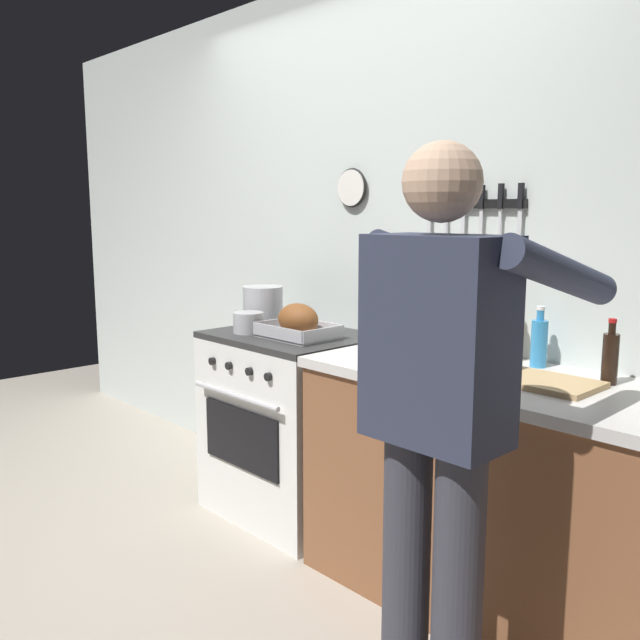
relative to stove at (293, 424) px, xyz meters
name	(u,v)px	position (x,y,z in m)	size (l,w,h in m)	color
ground_plane	(135,608)	(0.22, -0.99, -0.45)	(8.00, 8.00, 0.00)	#A89E8E
wall_back	(378,249)	(0.22, 0.36, 0.85)	(6.00, 0.13, 2.60)	silver
counter_block	(568,518)	(1.42, 0.00, 0.00)	(2.03, 0.65, 0.90)	brown
stove	(293,424)	(0.00, 0.00, 0.00)	(0.76, 0.67, 0.90)	white
person_cook	(441,406)	(1.33, -0.62, 0.50)	(0.51, 0.63, 1.66)	#383842
roasting_pan	(298,323)	(0.10, -0.05, 0.52)	(0.35, 0.26, 0.16)	#B7B7BC
stock_pot	(263,306)	(-0.28, 0.05, 0.55)	(0.21, 0.21, 0.20)	#B7B7BC
saucepan	(248,322)	(-0.16, -0.13, 0.50)	(0.15, 0.15, 0.10)	#B7B7BC
cutting_board	(542,382)	(1.31, -0.01, 0.46)	(0.36, 0.24, 0.02)	tan
bottle_vinegar	(511,336)	(1.04, 0.23, 0.55)	(0.06, 0.06, 0.24)	#997F4C
bottle_hot_sauce	(446,339)	(0.84, 0.07, 0.53)	(0.05, 0.05, 0.20)	red
bottle_soy_sauce	(610,357)	(1.46, 0.15, 0.54)	(0.05, 0.05, 0.23)	black
bottle_dish_soap	(539,342)	(1.16, 0.22, 0.55)	(0.06, 0.06, 0.23)	#338CCC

